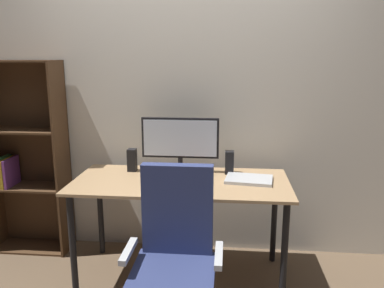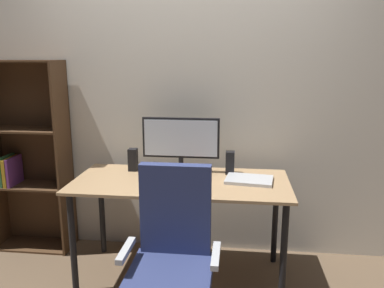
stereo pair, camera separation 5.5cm
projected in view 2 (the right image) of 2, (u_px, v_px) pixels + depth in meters
The scene contains 12 objects.
ground_plane at pixel (181, 275), 2.88m from camera, with size 12.00×12.00×0.00m, color brown.
back_wall at pixel (190, 93), 3.09m from camera, with size 6.40×0.10×2.60m, color silver.
desk at pixel (181, 192), 2.74m from camera, with size 1.51×0.69×0.74m.
monitor at pixel (181, 141), 2.86m from camera, with size 0.57×0.20×0.41m.
keyboard at pixel (175, 187), 2.56m from camera, with size 0.29×0.11×0.02m, color black.
mouse at pixel (204, 187), 2.53m from camera, with size 0.06×0.10×0.03m, color black.
coffee_mug at pixel (194, 176), 2.66m from camera, with size 0.10×0.08×0.09m.
laptop at pixel (249, 180), 2.69m from camera, with size 0.32×0.23×0.02m, color #B7BABC.
speaker_left at pixel (133, 160), 2.93m from camera, with size 0.06×0.07×0.17m, color black.
speaker_right at pixel (230, 163), 2.85m from camera, with size 0.06×0.07×0.17m, color black.
office_chair at pixel (172, 268), 2.12m from camera, with size 0.54×0.54×1.01m.
bookshelf at pixel (27, 159), 3.19m from camera, with size 0.64×0.28×1.56m.
Camera 2 is at (0.38, -2.56, 1.59)m, focal length 36.26 mm.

